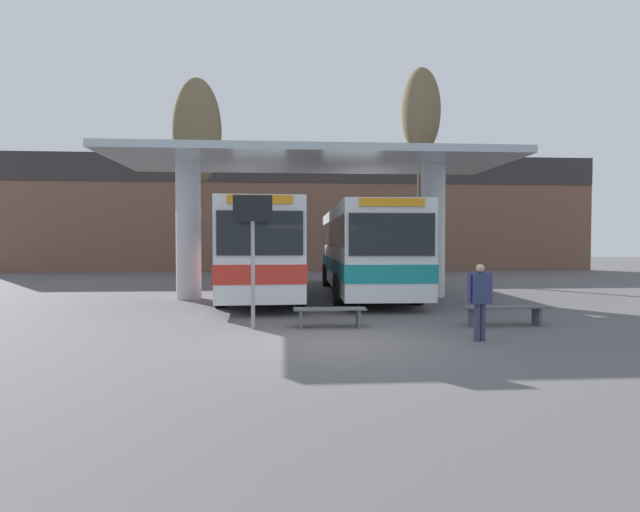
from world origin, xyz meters
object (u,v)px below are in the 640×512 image
(transit_bus_left_bay, at_px, (260,246))
(waiting_bench_mid_platform, at_px, (330,313))
(info_sign_platform, at_px, (253,234))
(poplar_tree_behind_left, at_px, (421,115))
(poplar_tree_behind_right, at_px, (197,133))
(pedestrian_waiting, at_px, (480,294))
(transit_bus_center_bay, at_px, (364,247))
(waiting_bench_near_pillar, at_px, (505,311))

(transit_bus_left_bay, distance_m, waiting_bench_mid_platform, 7.81)
(info_sign_platform, height_order, poplar_tree_behind_left, poplar_tree_behind_left)
(poplar_tree_behind_right, bearing_deg, poplar_tree_behind_left, -7.17)
(waiting_bench_mid_platform, distance_m, info_sign_platform, 2.57)
(transit_bus_left_bay, relative_size, poplar_tree_behind_right, 1.14)
(transit_bus_left_bay, height_order, pedestrian_waiting, transit_bus_left_bay)
(poplar_tree_behind_left, height_order, poplar_tree_behind_right, poplar_tree_behind_left)
(transit_bus_center_bay, relative_size, poplar_tree_behind_right, 1.12)
(waiting_bench_near_pillar, xyz_separation_m, info_sign_platform, (-6.01, -0.03, 1.84))
(transit_bus_center_bay, height_order, info_sign_platform, transit_bus_center_bay)
(waiting_bench_near_pillar, xyz_separation_m, poplar_tree_behind_left, (1.63, 13.39, 8.05))
(waiting_bench_near_pillar, xyz_separation_m, pedestrian_waiting, (-1.33, -1.76, 0.61))
(transit_bus_left_bay, relative_size, transit_bus_center_bay, 1.02)
(info_sign_platform, bearing_deg, pedestrian_waiting, -20.29)
(transit_bus_left_bay, height_order, waiting_bench_near_pillar, transit_bus_left_bay)
(poplar_tree_behind_left, bearing_deg, transit_bus_left_bay, -142.63)
(poplar_tree_behind_right, bearing_deg, info_sign_platform, -75.78)
(waiting_bench_near_pillar, distance_m, waiting_bench_mid_platform, 4.23)
(info_sign_platform, bearing_deg, transit_bus_center_bay, 63.60)
(waiting_bench_near_pillar, bearing_deg, poplar_tree_behind_left, 83.05)
(poplar_tree_behind_right, bearing_deg, waiting_bench_near_pillar, -56.61)
(waiting_bench_near_pillar, height_order, poplar_tree_behind_left, poplar_tree_behind_left)
(waiting_bench_mid_platform, distance_m, pedestrian_waiting, 3.45)
(poplar_tree_behind_left, bearing_deg, waiting_bench_mid_platform, -113.63)
(transit_bus_left_bay, relative_size, waiting_bench_near_pillar, 5.99)
(poplar_tree_behind_left, relative_size, poplar_tree_behind_right, 1.03)
(poplar_tree_behind_right, bearing_deg, transit_bus_left_bay, -64.20)
(transit_bus_left_bay, bearing_deg, info_sign_platform, 88.71)
(waiting_bench_near_pillar, height_order, poplar_tree_behind_right, poplar_tree_behind_right)
(waiting_bench_mid_platform, height_order, pedestrian_waiting, pedestrian_waiting)
(pedestrian_waiting, bearing_deg, info_sign_platform, 146.24)
(info_sign_platform, distance_m, poplar_tree_behind_right, 16.26)
(transit_bus_left_bay, xyz_separation_m, pedestrian_waiting, (4.86, -9.18, -0.87))
(waiting_bench_near_pillar, bearing_deg, poplar_tree_behind_right, 123.39)
(waiting_bench_mid_platform, relative_size, poplar_tree_behind_left, 0.16)
(transit_bus_center_bay, distance_m, waiting_bench_near_pillar, 8.07)
(transit_bus_left_bay, xyz_separation_m, info_sign_platform, (0.19, -7.45, 0.37))
(info_sign_platform, height_order, pedestrian_waiting, info_sign_platform)
(waiting_bench_mid_platform, relative_size, pedestrian_waiting, 1.08)
(transit_bus_left_bay, bearing_deg, transit_bus_center_bay, -179.75)
(transit_bus_left_bay, bearing_deg, waiting_bench_mid_platform, 102.12)
(transit_bus_center_bay, relative_size, info_sign_platform, 3.81)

